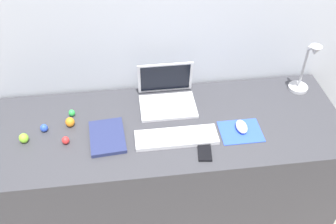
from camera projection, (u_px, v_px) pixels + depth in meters
The scene contains 15 objects.
ground_plane at pixel (166, 209), 2.49m from camera, with size 6.00×6.00×0.00m, color gray.
back_wall at pixel (158, 70), 2.22m from camera, with size 3.06×0.05×1.65m, color #B2B7C1.
desk at pixel (166, 171), 2.25m from camera, with size 1.86×0.66×0.74m, color #38383D.
laptop at pixel (167, 93), 2.11m from camera, with size 0.30×0.25×0.21m.
keyboard at pixel (176, 137), 1.92m from camera, with size 0.41×0.13×0.02m, color silver.
mousepad at pixel (241, 131), 1.97m from camera, with size 0.21×0.17×0.00m, color blue.
mouse at pixel (242, 127), 1.96m from camera, with size 0.06×0.10×0.03m, color silver.
cell_phone at pixel (205, 151), 1.86m from camera, with size 0.06×0.13×0.01m, color black.
desk_lamp at pixel (306, 70), 2.11m from camera, with size 0.11×0.15×0.33m.
notebook_pad at pixel (107, 137), 1.93m from camera, with size 0.17×0.24×0.02m, color navy.
toy_figurine_blue at pixel (44, 128), 1.96m from camera, with size 0.04×0.04×0.04m, color blue.
toy_figurine_lime at pixel (24, 138), 1.90m from camera, with size 0.05×0.05×0.05m, color #8CDB33.
toy_figurine_orange at pixel (70, 122), 1.98m from camera, with size 0.05×0.05×0.05m, color orange.
toy_figurine_green at pixel (72, 113), 2.05m from camera, with size 0.03×0.03×0.04m, color green.
toy_figurine_red at pixel (66, 140), 1.89m from camera, with size 0.04×0.04×0.04m, color red.
Camera 1 is at (-0.17, -1.44, 2.12)m, focal length 41.54 mm.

